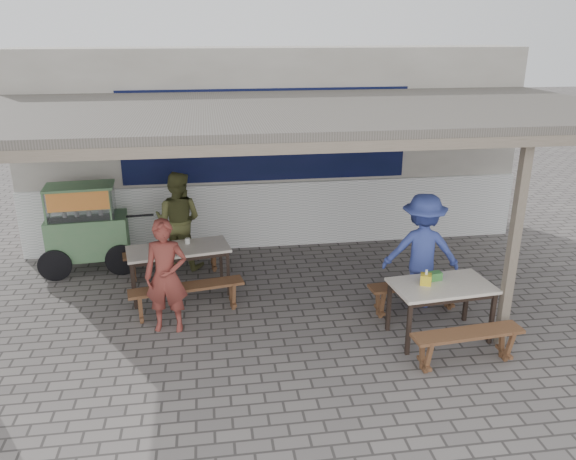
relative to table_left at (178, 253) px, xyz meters
The scene contains 17 objects.
ground 2.19m from the table_left, 33.77° to the right, with size 60.00×60.00×0.00m, color #68625E.
back_wall 3.16m from the table_left, 54.48° to the left, with size 9.00×1.28×3.50m.
warung_roof 2.70m from the table_left, ahead, with size 9.00×4.21×2.81m.
table_left is the anchor object (origin of this frame).
bench_left_street 0.78m from the table_left, 80.09° to the right, with size 1.61×0.55×0.45m.
bench_left_wall 0.78m from the table_left, 99.91° to the left, with size 1.61×0.55×0.45m.
table_right 3.80m from the table_left, 27.56° to the right, with size 1.32×0.84×0.75m.
bench_right_street 4.22m from the table_left, 35.43° to the right, with size 1.38×0.40×0.45m.
bench_right_wall 3.49m from the table_left, 18.02° to the right, with size 1.38×0.40×0.45m.
vendor_cart 1.91m from the table_left, 143.03° to the left, with size 1.81×0.81×1.46m.
patron_street_side 1.06m from the table_left, 96.07° to the right, with size 0.56×0.37×1.54m, color brown.
patron_wall_side 1.08m from the table_left, 91.68° to the left, with size 0.80×0.62×1.64m, color brown.
patron_right_table 3.55m from the table_left, 13.57° to the right, with size 1.08×0.62×1.67m, color #38479C.
tissue_box 3.60m from the table_left, 28.62° to the right, with size 0.14×0.14×0.14m, color gold.
donation_box 3.70m from the table_left, 25.93° to the right, with size 0.16×0.11×0.11m, color #3A7D37.
condiment_jar 0.24m from the table_left, 49.80° to the left, with size 0.08×0.08×0.08m, color silver.
condiment_bowl 0.28m from the table_left, 160.63° to the right, with size 0.22×0.22×0.05m, color white.
Camera 1 is at (-1.23, -6.71, 3.81)m, focal length 35.00 mm.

